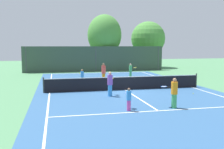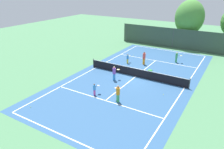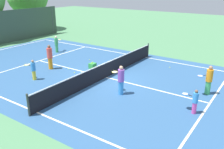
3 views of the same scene
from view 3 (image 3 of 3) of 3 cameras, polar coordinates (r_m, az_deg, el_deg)
ground_plane at (r=15.52m, az=-1.41°, el=-0.69°), size 80.00×80.00×0.00m
court_surface at (r=15.52m, az=-1.41°, el=-0.68°), size 13.00×25.00×0.01m
tennis_net at (r=15.34m, az=-1.43°, el=1.09°), size 11.90×0.10×1.10m
player_0 at (r=15.70m, az=-18.03°, el=1.13°), size 0.37×0.85×1.29m
player_1 at (r=11.68m, az=18.81°, el=-5.91°), size 0.42×0.84×1.18m
player_2 at (r=17.37m, az=-14.40°, el=4.04°), size 0.37×0.37×1.72m
player_3 at (r=13.86m, az=21.78°, el=-1.16°), size 0.84×0.78×1.61m
player_4 at (r=21.77m, az=-12.90°, el=7.02°), size 0.89×0.54×1.43m
player_5 at (r=12.87m, az=2.09°, el=-1.25°), size 0.58×0.92×1.62m
ball_crate at (r=17.26m, az=-4.60°, el=2.09°), size 0.46×0.40×0.43m
tennis_ball_0 at (r=16.45m, az=-8.82°, el=0.43°), size 0.07×0.07×0.07m
tennis_ball_1 at (r=17.80m, az=13.43°, el=1.65°), size 0.07×0.07×0.07m
tennis_ball_2 at (r=16.46m, az=-7.11°, el=0.53°), size 0.07×0.07×0.07m
tennis_ball_4 at (r=17.28m, az=-10.17°, el=1.33°), size 0.07×0.07×0.07m
tennis_ball_5 at (r=19.16m, az=-5.32°, el=3.46°), size 0.07×0.07×0.07m
tennis_ball_6 at (r=18.73m, az=-18.01°, el=2.12°), size 0.07×0.07×0.07m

